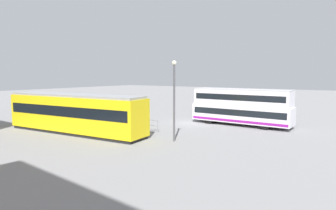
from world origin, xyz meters
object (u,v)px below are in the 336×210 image
tram_yellow (74,113)px  pedestrian_near_railing (127,114)px  street_lamp (174,94)px  info_sign (104,109)px  double_decker_bus (241,107)px

tram_yellow → pedestrian_near_railing: bearing=-91.9°
pedestrian_near_railing → street_lamp: (-9.07, 4.61, 2.84)m
info_sign → double_decker_bus: bearing=-149.0°
street_lamp → pedestrian_near_railing: bearing=-26.9°
double_decker_bus → pedestrian_near_railing: 12.19m
pedestrian_near_railing → info_sign: 2.62m
tram_yellow → pedestrian_near_railing: tram_yellow is taller
double_decker_bus → pedestrian_near_railing: bearing=26.3°
double_decker_bus → tram_yellow: 16.51m
tram_yellow → info_sign: (1.25, -4.77, -0.21)m
double_decker_bus → pedestrian_near_railing: (10.89, 5.39, -1.02)m
double_decker_bus → info_sign: double_decker_bus is taller
pedestrian_near_railing → street_lamp: street_lamp is taller
double_decker_bus → street_lamp: 10.32m
info_sign → street_lamp: bearing=166.4°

